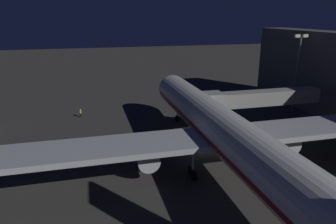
{
  "coord_description": "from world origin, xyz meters",
  "views": [
    {
      "loc": [
        16.07,
        40.75,
        19.68
      ],
      "look_at": [
        3.0,
        -9.43,
        3.5
      ],
      "focal_mm": 33.46,
      "sensor_mm": 36.0,
      "label": 1
    }
  ],
  "objects_px": {
    "apron_floodlight_mast": "(297,67)",
    "traffic_cone_nose_starboard": "(160,113)",
    "airliner_at_gate": "(228,136)",
    "traffic_cone_nose_port": "(180,111)",
    "jet_bridge": "(254,99)",
    "ground_crew_near_nose_gear": "(80,113)"
  },
  "relations": [
    {
      "from": "apron_floodlight_mast",
      "to": "traffic_cone_nose_starboard",
      "type": "height_order",
      "value": "apron_floodlight_mast"
    },
    {
      "from": "airliner_at_gate",
      "to": "traffic_cone_nose_port",
      "type": "xyz_separation_m",
      "value": [
        -2.2,
        -27.63,
        -5.26
      ]
    },
    {
      "from": "jet_bridge",
      "to": "apron_floodlight_mast",
      "type": "relative_size",
      "value": 1.37
    },
    {
      "from": "airliner_at_gate",
      "to": "traffic_cone_nose_port",
      "type": "relative_size",
      "value": 105.22
    },
    {
      "from": "jet_bridge",
      "to": "airliner_at_gate",
      "type": "bearing_deg",
      "value": 51.42
    },
    {
      "from": "traffic_cone_nose_port",
      "to": "traffic_cone_nose_starboard",
      "type": "height_order",
      "value": "same"
    },
    {
      "from": "airliner_at_gate",
      "to": "ground_crew_near_nose_gear",
      "type": "xyz_separation_m",
      "value": [
        17.99,
        -29.4,
        -4.57
      ]
    },
    {
      "from": "airliner_at_gate",
      "to": "traffic_cone_nose_port",
      "type": "bearing_deg",
      "value": -94.55
    },
    {
      "from": "ground_crew_near_nose_gear",
      "to": "apron_floodlight_mast",
      "type": "bearing_deg",
      "value": 170.74
    },
    {
      "from": "traffic_cone_nose_port",
      "to": "airliner_at_gate",
      "type": "bearing_deg",
      "value": 85.45
    },
    {
      "from": "airliner_at_gate",
      "to": "jet_bridge",
      "type": "relative_size",
      "value": 2.64
    },
    {
      "from": "apron_floodlight_mast",
      "to": "traffic_cone_nose_port",
      "type": "bearing_deg",
      "value": -12.85
    },
    {
      "from": "traffic_cone_nose_starboard",
      "to": "ground_crew_near_nose_gear",
      "type": "bearing_deg",
      "value": -6.4
    },
    {
      "from": "apron_floodlight_mast",
      "to": "ground_crew_near_nose_gear",
      "type": "relative_size",
      "value": 9.09
    },
    {
      "from": "apron_floodlight_mast",
      "to": "ground_crew_near_nose_gear",
      "type": "bearing_deg",
      "value": -9.26
    },
    {
      "from": "airliner_at_gate",
      "to": "traffic_cone_nose_port",
      "type": "distance_m",
      "value": 28.22
    },
    {
      "from": "airliner_at_gate",
      "to": "jet_bridge",
      "type": "bearing_deg",
      "value": -128.58
    },
    {
      "from": "apron_floodlight_mast",
      "to": "traffic_cone_nose_starboard",
      "type": "bearing_deg",
      "value": -10.86
    },
    {
      "from": "jet_bridge",
      "to": "ground_crew_near_nose_gear",
      "type": "bearing_deg",
      "value": -26.19
    },
    {
      "from": "apron_floodlight_mast",
      "to": "traffic_cone_nose_port",
      "type": "height_order",
      "value": "apron_floodlight_mast"
    },
    {
      "from": "airliner_at_gate",
      "to": "jet_bridge",
      "type": "xyz_separation_m",
      "value": [
        -11.78,
        -14.76,
        0.11
      ]
    },
    {
      "from": "airliner_at_gate",
      "to": "ground_crew_near_nose_gear",
      "type": "relative_size",
      "value": 32.97
    }
  ]
}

